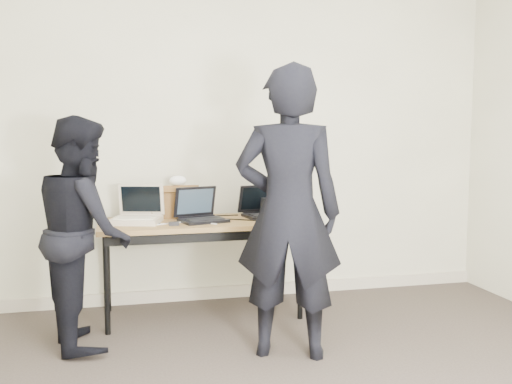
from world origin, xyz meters
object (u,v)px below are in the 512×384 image
object	(u,v)px
laptop_beige	(138,215)
person_observer	(83,231)
laptop_center	(200,213)
leather_satchel	(174,201)
person_typist	(288,213)
equipment_box	(277,206)
desk	(202,229)
laptop_right	(263,209)

from	to	relation	value
laptop_beige	person_observer	bearing A→B (deg)	-114.18
laptop_center	leather_satchel	bearing A→B (deg)	111.26
laptop_beige	person_typist	size ratio (longest dim) A/B	0.23
laptop_beige	equipment_box	distance (m)	1.10
equipment_box	person_typist	size ratio (longest dim) A/B	0.13
leather_satchel	person_typist	world-z (taller)	person_typist
equipment_box	person_observer	world-z (taller)	person_observer
leather_satchel	person_observer	size ratio (longest dim) A/B	0.25
laptop_beige	equipment_box	xyz separation A→B (m)	(1.09, 0.15, 0.01)
desk	laptop_center	world-z (taller)	laptop_center
laptop_beige	person_observer	size ratio (longest dim) A/B	0.28
laptop_beige	laptop_right	xyz separation A→B (m)	(0.97, 0.09, -0.00)
laptop_beige	laptop_center	size ratio (longest dim) A/B	1.05
desk	equipment_box	world-z (taller)	equipment_box
laptop_center	laptop_right	world-z (taller)	laptop_center
person_typist	equipment_box	bearing A→B (deg)	-82.38
equipment_box	leather_satchel	bearing A→B (deg)	177.48
desk	laptop_right	xyz separation A→B (m)	(0.50, 0.13, 0.11)
leather_satchel	person_observer	world-z (taller)	person_observer
leather_satchel	equipment_box	world-z (taller)	leather_satchel
leather_satchel	person_typist	distance (m)	1.25
laptop_center	equipment_box	size ratio (longest dim) A/B	1.67
laptop_right	leather_satchel	bearing A→B (deg)	162.12
laptop_right	person_typist	world-z (taller)	person_typist
equipment_box	laptop_right	bearing A→B (deg)	-154.89
laptop_center	equipment_box	world-z (taller)	laptop_center
laptop_beige	person_observer	xyz separation A→B (m)	(-0.35, -0.42, -0.03)
laptop_beige	leather_satchel	bearing A→B (deg)	49.07
laptop_beige	laptop_center	world-z (taller)	laptop_beige
laptop_beige	person_typist	world-z (taller)	person_typist
laptop_beige	laptop_center	bearing A→B (deg)	10.84
laptop_right	equipment_box	world-z (taller)	laptop_right
laptop_beige	leather_satchel	size ratio (longest dim) A/B	1.14
person_typist	person_observer	world-z (taller)	person_typist
desk	person_typist	xyz separation A→B (m)	(0.41, -0.87, 0.23)
laptop_right	equipment_box	bearing A→B (deg)	15.06
leather_satchel	person_typist	bearing A→B (deg)	-63.23
laptop_center	person_observer	distance (m)	0.90
laptop_beige	leather_satchel	distance (m)	0.35
laptop_center	laptop_beige	bearing A→B (deg)	159.43
leather_satchel	person_typist	xyz separation A→B (m)	(0.59, -1.10, 0.04)
laptop_beige	laptop_right	size ratio (longest dim) A/B	1.11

